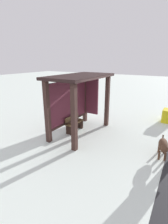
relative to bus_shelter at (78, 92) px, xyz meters
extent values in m
plane|color=white|center=(-0.10, -0.19, -1.81)|extent=(60.00, 60.00, 0.00)
cube|color=#392420|center=(-1.48, -0.81, -0.59)|extent=(0.17, 0.17, 2.42)
cube|color=#392420|center=(1.28, -0.81, -0.59)|extent=(0.17, 0.17, 2.42)
cube|color=#392420|center=(-1.48, 0.43, -0.59)|extent=(0.17, 0.17, 2.42)
cube|color=#392420|center=(1.28, 0.43, -0.59)|extent=(0.17, 0.17, 2.42)
cube|color=black|center=(-0.10, -0.19, 0.67)|extent=(3.17, 1.65, 0.11)
cube|color=#57212F|center=(-0.10, 0.43, -0.43)|extent=(2.59, 0.08, 1.80)
cube|color=#392420|center=(-0.10, 0.41, -1.38)|extent=(2.59, 0.06, 0.08)
cube|color=#57212F|center=(1.28, 0.02, -0.43)|extent=(0.08, 0.68, 1.80)
cube|color=brown|center=(-0.10, 0.13, -1.39)|extent=(1.03, 0.35, 0.03)
cube|color=brown|center=(-0.10, 0.28, -1.19)|extent=(0.97, 0.04, 0.20)
cube|color=black|center=(0.31, 0.13, -1.60)|extent=(0.12, 0.30, 0.40)
cube|color=black|center=(-0.51, 0.13, -1.60)|extent=(0.12, 0.30, 0.40)
ellipsoid|color=#503424|center=(-0.31, -3.56, -1.35)|extent=(0.76, 0.40, 0.32)
sphere|color=#503424|center=(-0.74, -3.63, -1.29)|extent=(0.24, 0.24, 0.24)
cylinder|color=#503424|center=(0.11, -3.50, -1.31)|extent=(0.18, 0.08, 0.20)
cylinder|color=#503424|center=(-0.55, -3.51, -1.66)|extent=(0.07, 0.07, 0.29)
cylinder|color=#503424|center=(-0.52, -3.69, -1.66)|extent=(0.07, 0.07, 0.29)
cylinder|color=#503424|center=(-0.09, -3.44, -1.66)|extent=(0.07, 0.07, 0.29)
cylinder|color=#503424|center=(-0.06, -3.61, -1.66)|extent=(0.07, 0.07, 0.29)
cube|color=yellow|center=(3.41, -3.37, -1.47)|extent=(0.70, 0.56, 0.66)
camera|label=1|loc=(-5.87, -3.90, 1.33)|focal=26.69mm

